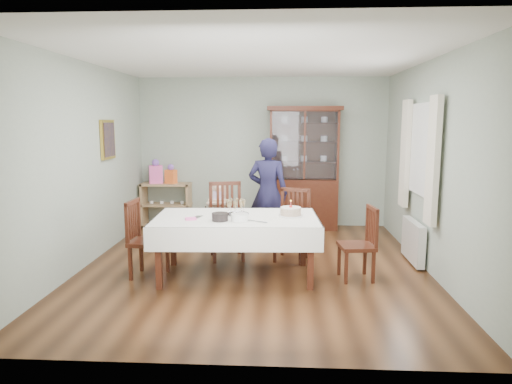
# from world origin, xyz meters

# --- Properties ---
(floor) EXTENTS (5.00, 5.00, 0.00)m
(floor) POSITION_xyz_m (0.00, 0.00, 0.00)
(floor) COLOR #593319
(floor) RESTS_ON ground
(room_shell) EXTENTS (5.00, 5.00, 5.00)m
(room_shell) POSITION_xyz_m (0.00, 0.53, 1.70)
(room_shell) COLOR #9EAA99
(room_shell) RESTS_ON floor
(dining_table) EXTENTS (2.05, 1.24, 0.76)m
(dining_table) POSITION_xyz_m (-0.20, -0.40, 0.38)
(dining_table) COLOR #441F11
(dining_table) RESTS_ON floor
(china_cabinet) EXTENTS (1.30, 0.48, 2.18)m
(china_cabinet) POSITION_xyz_m (0.75, 2.26, 1.12)
(china_cabinet) COLOR #441F11
(china_cabinet) RESTS_ON floor
(sideboard) EXTENTS (0.90, 0.38, 0.80)m
(sideboard) POSITION_xyz_m (-1.75, 2.28, 0.40)
(sideboard) COLOR tan
(sideboard) RESTS_ON floor
(picture_frame) EXTENTS (0.04, 0.48, 0.58)m
(picture_frame) POSITION_xyz_m (-2.22, 0.80, 1.65)
(picture_frame) COLOR gold
(picture_frame) RESTS_ON room_shell
(window) EXTENTS (0.04, 1.02, 1.22)m
(window) POSITION_xyz_m (2.22, 0.30, 1.55)
(window) COLOR white
(window) RESTS_ON room_shell
(curtain_left) EXTENTS (0.07, 0.30, 1.55)m
(curtain_left) POSITION_xyz_m (2.16, -0.32, 1.45)
(curtain_left) COLOR silver
(curtain_left) RESTS_ON room_shell
(curtain_right) EXTENTS (0.07, 0.30, 1.55)m
(curtain_right) POSITION_xyz_m (2.16, 0.92, 1.45)
(curtain_right) COLOR silver
(curtain_right) RESTS_ON room_shell
(radiator) EXTENTS (0.10, 0.80, 0.55)m
(radiator) POSITION_xyz_m (2.16, 0.30, 0.30)
(radiator) COLOR white
(radiator) RESTS_ON floor
(chair_far_left) EXTENTS (0.57, 0.57, 1.06)m
(chair_far_left) POSITION_xyz_m (-0.41, 0.37, 0.32)
(chair_far_left) COLOR #441F11
(chair_far_left) RESTS_ON floor
(chair_far_right) EXTENTS (0.55, 0.55, 0.98)m
(chair_far_right) POSITION_xyz_m (0.50, 0.34, 0.29)
(chair_far_right) COLOR #441F11
(chair_far_right) RESTS_ON floor
(chair_end_left) EXTENTS (0.46, 0.46, 0.96)m
(chair_end_left) POSITION_xyz_m (-1.30, -0.45, 0.28)
(chair_end_left) COLOR #441F11
(chair_end_left) RESTS_ON floor
(chair_end_right) EXTENTS (0.45, 0.45, 0.90)m
(chair_end_right) POSITION_xyz_m (1.29, -0.41, 0.27)
(chair_end_right) COLOR #441F11
(chair_end_right) RESTS_ON floor
(woman) EXTENTS (0.67, 0.50, 1.67)m
(woman) POSITION_xyz_m (0.15, 0.99, 0.84)
(woman) COLOR black
(woman) RESTS_ON floor
(high_chair) EXTENTS (0.45, 0.45, 0.95)m
(high_chair) POSITION_xyz_m (-0.63, 1.14, 0.37)
(high_chair) COLOR black
(high_chair) RESTS_ON floor
(champagne_tray) EXTENTS (0.33, 0.33, 0.20)m
(champagne_tray) POSITION_xyz_m (-0.21, -0.29, 0.82)
(champagne_tray) COLOR silver
(champagne_tray) RESTS_ON dining_table
(birthday_cake) EXTENTS (0.30, 0.30, 0.20)m
(birthday_cake) POSITION_xyz_m (0.47, -0.32, 0.81)
(birthday_cake) COLOR white
(birthday_cake) RESTS_ON dining_table
(plate_stack_dark) EXTENTS (0.21, 0.21, 0.09)m
(plate_stack_dark) POSITION_xyz_m (-0.37, -0.63, 0.81)
(plate_stack_dark) COLOR black
(plate_stack_dark) RESTS_ON dining_table
(plate_stack_white) EXTENTS (0.26, 0.26, 0.09)m
(plate_stack_white) POSITION_xyz_m (-0.13, -0.63, 0.80)
(plate_stack_white) COLOR white
(plate_stack_white) RESTS_ON dining_table
(napkin_stack) EXTENTS (0.16, 0.16, 0.02)m
(napkin_stack) POSITION_xyz_m (-0.72, -0.58, 0.77)
(napkin_stack) COLOR #FF5DB3
(napkin_stack) RESTS_ON dining_table
(cutlery) EXTENTS (0.15, 0.18, 0.01)m
(cutlery) POSITION_xyz_m (-0.70, -0.46, 0.77)
(cutlery) COLOR silver
(cutlery) RESTS_ON dining_table
(cake_knife) EXTENTS (0.28, 0.17, 0.01)m
(cake_knife) POSITION_xyz_m (0.06, -0.66, 0.77)
(cake_knife) COLOR silver
(cake_knife) RESTS_ON dining_table
(gift_bag_pink) EXTENTS (0.27, 0.22, 0.44)m
(gift_bag_pink) POSITION_xyz_m (-1.92, 2.26, 1.00)
(gift_bag_pink) COLOR #FF5DB3
(gift_bag_pink) RESTS_ON sideboard
(gift_bag_orange) EXTENTS (0.22, 0.19, 0.35)m
(gift_bag_orange) POSITION_xyz_m (-1.65, 2.26, 0.96)
(gift_bag_orange) COLOR orange
(gift_bag_orange) RESTS_ON sideboard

